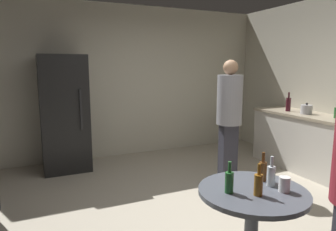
# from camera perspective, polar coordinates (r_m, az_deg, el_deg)

# --- Properties ---
(ground_plane) EXTENTS (5.20, 5.20, 0.10)m
(ground_plane) POSITION_cam_1_polar(r_m,az_deg,el_deg) (3.59, 5.78, -18.71)
(ground_plane) COLOR #B2A893
(wall_back) EXTENTS (5.32, 0.06, 2.70)m
(wall_back) POSITION_cam_1_polar(r_m,az_deg,el_deg) (5.61, -7.59, 6.33)
(wall_back) COLOR beige
(wall_back) RESTS_ON ground_plane
(refrigerator) EXTENTS (0.70, 0.68, 1.80)m
(refrigerator) POSITION_cam_1_polar(r_m,az_deg,el_deg) (5.01, -18.90, 0.39)
(refrigerator) COLOR black
(refrigerator) RESTS_ON ground_plane
(kitchen_counter) EXTENTS (0.64, 1.82, 0.90)m
(kitchen_counter) POSITION_cam_1_polar(r_m,az_deg,el_deg) (5.25, 24.60, -4.56)
(kitchen_counter) COLOR beige
(kitchen_counter) RESTS_ON ground_plane
(kettle) EXTENTS (0.24, 0.17, 0.18)m
(kettle) POSITION_cam_1_polar(r_m,az_deg,el_deg) (5.13, 24.57, 1.05)
(kettle) COLOR #B2B2B7
(kettle) RESTS_ON kitchen_counter
(wine_bottle_on_counter) EXTENTS (0.08, 0.08, 0.31)m
(wine_bottle_on_counter) POSITION_cam_1_polar(r_m,az_deg,el_deg) (5.33, 21.66, 2.02)
(wine_bottle_on_counter) COLOR #3F141E
(wine_bottle_on_counter) RESTS_ON kitchen_counter
(beer_bottle_on_counter) EXTENTS (0.06, 0.06, 0.23)m
(beer_bottle_on_counter) POSITION_cam_1_polar(r_m,az_deg,el_deg) (4.92, 29.07, 0.54)
(beer_bottle_on_counter) COLOR #26662D
(beer_bottle_on_counter) RESTS_ON kitchen_counter
(foreground_table) EXTENTS (0.80, 0.80, 0.73)m
(foreground_table) POSITION_cam_1_polar(r_m,az_deg,el_deg) (2.41, 15.56, -15.57)
(foreground_table) COLOR #4C515B
(foreground_table) RESTS_ON ground_plane
(beer_bottle_amber) EXTENTS (0.06, 0.06, 0.23)m
(beer_bottle_amber) POSITION_cam_1_polar(r_m,az_deg,el_deg) (2.26, 16.62, -12.21)
(beer_bottle_amber) COLOR #8C5919
(beer_bottle_amber) RESTS_ON foreground_table
(beer_bottle_brown) EXTENTS (0.06, 0.06, 0.23)m
(beer_bottle_brown) POSITION_cam_1_polar(r_m,az_deg,el_deg) (2.54, 17.36, -9.79)
(beer_bottle_brown) COLOR #593314
(beer_bottle_brown) RESTS_ON foreground_table
(beer_bottle_green) EXTENTS (0.06, 0.06, 0.23)m
(beer_bottle_green) POSITION_cam_1_polar(r_m,az_deg,el_deg) (2.25, 11.42, -12.04)
(beer_bottle_green) COLOR #26662D
(beer_bottle_green) RESTS_ON foreground_table
(beer_bottle_clear) EXTENTS (0.06, 0.06, 0.23)m
(beer_bottle_clear) POSITION_cam_1_polar(r_m,az_deg,el_deg) (2.46, 18.85, -10.55)
(beer_bottle_clear) COLOR silver
(beer_bottle_clear) RESTS_ON foreground_table
(plastic_cup_white) EXTENTS (0.08, 0.08, 0.11)m
(plastic_cup_white) POSITION_cam_1_polar(r_m,az_deg,el_deg) (2.39, 21.01, -11.96)
(plastic_cup_white) COLOR white
(plastic_cup_white) RESTS_ON foreground_table
(person_in_gray_shirt) EXTENTS (0.38, 0.38, 1.71)m
(person_in_gray_shirt) POSITION_cam_1_polar(r_m,az_deg,el_deg) (4.21, 11.41, 0.53)
(person_in_gray_shirt) COLOR #2D2D38
(person_in_gray_shirt) RESTS_ON ground_plane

